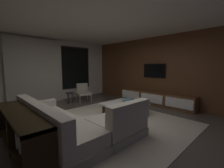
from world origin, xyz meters
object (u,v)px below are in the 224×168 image
at_px(side_stool, 70,95).
at_px(media_console, 155,99).
at_px(book_stack_on_coffee_table, 127,101).
at_px(mounted_tv, 154,71).
at_px(accent_chair_near_window, 83,91).
at_px(console_table_behind_couch, 21,131).
at_px(sectional_couch, 73,125).
at_px(coffee_table, 124,109).

height_order(side_stool, media_console, media_console).
bearing_deg(book_stack_on_coffee_table, mounted_tv, 4.61).
distance_m(accent_chair_near_window, side_stool, 0.64).
height_order(mounted_tv, console_table_behind_couch, mounted_tv).
xyz_separation_m(sectional_couch, media_console, (3.76, 0.25, -0.04)).
bearing_deg(mounted_tv, console_table_behind_couch, -176.27).
bearing_deg(console_table_behind_couch, mounted_tv, 3.73).
distance_m(coffee_table, media_console, 1.77).
height_order(side_stool, console_table_behind_couch, console_table_behind_couch).
bearing_deg(book_stack_on_coffee_table, side_stool, 106.33).
xyz_separation_m(coffee_table, media_console, (1.77, -0.06, 0.06)).
bearing_deg(mounted_tv, media_console, -132.48).
height_order(media_console, mounted_tv, mounted_tv).
distance_m(coffee_table, mounted_tv, 2.28).
bearing_deg(console_table_behind_couch, side_stool, 48.78).
distance_m(side_stool, mounted_tv, 3.58).
height_order(sectional_couch, coffee_table, sectional_couch).
xyz_separation_m(media_console, console_table_behind_couch, (-4.67, -0.12, 0.16)).
relative_size(accent_chair_near_window, side_stool, 1.70).
relative_size(sectional_couch, console_table_behind_couch, 1.19).
bearing_deg(console_table_behind_couch, coffee_table, 3.60).
relative_size(accent_chair_near_window, console_table_behind_couch, 0.37).
relative_size(coffee_table, side_stool, 2.52).
relative_size(coffee_table, console_table_behind_couch, 0.55).
distance_m(side_stool, media_console, 3.45).
relative_size(coffee_table, mounted_tv, 1.20).
bearing_deg(sectional_couch, console_table_behind_couch, 171.99).
relative_size(book_stack_on_coffee_table, mounted_tv, 0.30).
xyz_separation_m(sectional_couch, accent_chair_near_window, (2.02, 2.74, 0.14)).
distance_m(sectional_couch, accent_chair_near_window, 3.41).
height_order(accent_chair_near_window, mounted_tv, mounted_tv).
height_order(book_stack_on_coffee_table, mounted_tv, mounted_tv).
bearing_deg(coffee_table, mounted_tv, 3.92).
xyz_separation_m(sectional_couch, console_table_behind_couch, (-0.91, 0.13, 0.13)).
xyz_separation_m(sectional_couch, side_stool, (1.39, 2.76, 0.08)).
relative_size(side_stool, mounted_tv, 0.48).
xyz_separation_m(side_stool, mounted_tv, (2.55, -2.31, 0.98)).
bearing_deg(sectional_couch, side_stool, 63.27).
xyz_separation_m(book_stack_on_coffee_table, console_table_behind_couch, (-3.02, -0.17, 0.00)).
bearing_deg(media_console, accent_chair_near_window, 124.86).
xyz_separation_m(sectional_couch, mounted_tv, (3.94, 0.44, 1.06)).
bearing_deg(accent_chair_near_window, console_table_behind_couch, -138.31).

